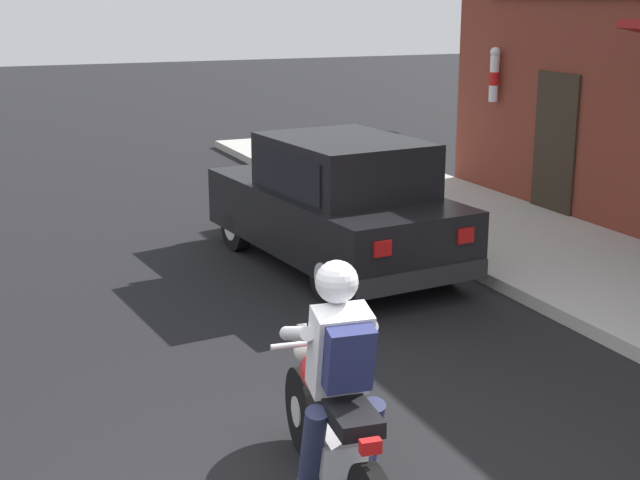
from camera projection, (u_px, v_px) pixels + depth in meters
The scene contains 4 objects.
sidewalk_curb at pixel (619, 282), 9.84m from camera, with size 2.60×22.00×0.14m, color #ADAAA3.
motorcycle_with_rider at pixel (335, 407), 5.48m from camera, with size 0.62×2.02×1.62m.
car_hatchback at pixel (336, 204), 10.43m from camera, with size 2.00×3.92×1.57m.
trash_bin at pixel (380, 165), 13.59m from camera, with size 0.56×0.56×0.98m.
Camera 1 is at (-1.70, -4.28, 3.11)m, focal length 50.00 mm.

